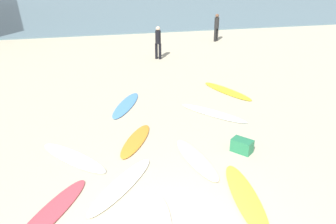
{
  "coord_description": "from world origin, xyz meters",
  "views": [
    {
      "loc": [
        -1.18,
        -4.92,
        4.97
      ],
      "look_at": [
        1.09,
        5.1,
        0.3
      ],
      "focal_mm": 37.2,
      "sensor_mm": 36.0,
      "label": 1
    }
  ],
  "objects_px": {
    "surfboard_3": "(136,141)",
    "beachgoer_mid": "(217,26)",
    "surfboard_9": "(227,91)",
    "surfboard_5": "(121,185)",
    "surfboard_1": "(246,197)",
    "surfboard_0": "(73,157)",
    "surfboard_4": "(126,105)",
    "surfboard_2": "(50,213)",
    "beachgoer_near": "(158,41)",
    "surfboard_6": "(213,113)",
    "surfboard_7": "(196,159)",
    "beach_cooler": "(242,146)"
  },
  "relations": [
    {
      "from": "surfboard_1",
      "to": "surfboard_7",
      "type": "bearing_deg",
      "value": -64.9
    },
    {
      "from": "surfboard_4",
      "to": "surfboard_5",
      "type": "bearing_deg",
      "value": -72.81
    },
    {
      "from": "beachgoer_mid",
      "to": "beach_cooler",
      "type": "bearing_deg",
      "value": -138.88
    },
    {
      "from": "surfboard_2",
      "to": "surfboard_9",
      "type": "distance_m",
      "value": 8.61
    },
    {
      "from": "beachgoer_mid",
      "to": "surfboard_6",
      "type": "bearing_deg",
      "value": -142.35
    },
    {
      "from": "surfboard_1",
      "to": "beachgoer_mid",
      "type": "xyz_separation_m",
      "value": [
        4.65,
        14.78,
        0.89
      ]
    },
    {
      "from": "surfboard_1",
      "to": "surfboard_5",
      "type": "xyz_separation_m",
      "value": [
        -2.65,
        1.07,
        -0.0
      ]
    },
    {
      "from": "surfboard_5",
      "to": "surfboard_9",
      "type": "height_order",
      "value": "surfboard_5"
    },
    {
      "from": "beachgoer_mid",
      "to": "surfboard_4",
      "type": "bearing_deg",
      "value": -158.58
    },
    {
      "from": "surfboard_7",
      "to": "surfboard_9",
      "type": "height_order",
      "value": "surfboard_7"
    },
    {
      "from": "surfboard_6",
      "to": "beachgoer_mid",
      "type": "bearing_deg",
      "value": -150.53
    },
    {
      "from": "surfboard_2",
      "to": "beachgoer_near",
      "type": "height_order",
      "value": "beachgoer_near"
    },
    {
      "from": "surfboard_5",
      "to": "surfboard_9",
      "type": "distance_m",
      "value": 7.05
    },
    {
      "from": "surfboard_6",
      "to": "surfboard_2",
      "type": "bearing_deg",
      "value": -1.43
    },
    {
      "from": "surfboard_4",
      "to": "surfboard_9",
      "type": "xyz_separation_m",
      "value": [
        4.07,
        0.51,
        0.0
      ]
    },
    {
      "from": "surfboard_9",
      "to": "surfboard_5",
      "type": "bearing_deg",
      "value": -155.91
    },
    {
      "from": "surfboard_1",
      "to": "surfboard_5",
      "type": "distance_m",
      "value": 2.86
    },
    {
      "from": "surfboard_0",
      "to": "surfboard_2",
      "type": "distance_m",
      "value": 2.19
    },
    {
      "from": "surfboard_0",
      "to": "surfboard_9",
      "type": "distance_m",
      "value": 6.94
    },
    {
      "from": "surfboard_3",
      "to": "beach_cooler",
      "type": "height_order",
      "value": "beach_cooler"
    },
    {
      "from": "surfboard_1",
      "to": "surfboard_4",
      "type": "height_order",
      "value": "surfboard_1"
    },
    {
      "from": "surfboard_9",
      "to": "beachgoer_mid",
      "type": "bearing_deg",
      "value": 49.07
    },
    {
      "from": "surfboard_3",
      "to": "surfboard_4",
      "type": "distance_m",
      "value": 2.69
    },
    {
      "from": "surfboard_1",
      "to": "surfboard_9",
      "type": "relative_size",
      "value": 1.03
    },
    {
      "from": "surfboard_2",
      "to": "surfboard_9",
      "type": "relative_size",
      "value": 1.01
    },
    {
      "from": "surfboard_3",
      "to": "beachgoer_mid",
      "type": "xyz_separation_m",
      "value": [
        6.67,
        11.66,
        0.89
      ]
    },
    {
      "from": "surfboard_5",
      "to": "beachgoer_near",
      "type": "bearing_deg",
      "value": 113.39
    },
    {
      "from": "surfboard_5",
      "to": "surfboard_4",
      "type": "bearing_deg",
      "value": 121.51
    },
    {
      "from": "surfboard_5",
      "to": "beachgoer_mid",
      "type": "distance_m",
      "value": 15.56
    },
    {
      "from": "surfboard_2",
      "to": "beachgoer_mid",
      "type": "bearing_deg",
      "value": -88.73
    },
    {
      "from": "surfboard_0",
      "to": "surfboard_1",
      "type": "xyz_separation_m",
      "value": [
        3.78,
        -2.57,
        0.01
      ]
    },
    {
      "from": "surfboard_1",
      "to": "surfboard_2",
      "type": "distance_m",
      "value": 4.23
    },
    {
      "from": "surfboard_9",
      "to": "surfboard_3",
      "type": "bearing_deg",
      "value": -165.98
    },
    {
      "from": "surfboard_0",
      "to": "beachgoer_near",
      "type": "height_order",
      "value": "beachgoer_near"
    },
    {
      "from": "beach_cooler",
      "to": "surfboard_7",
      "type": "bearing_deg",
      "value": -173.78
    },
    {
      "from": "surfboard_2",
      "to": "surfboard_9",
      "type": "bearing_deg",
      "value": -103.84
    },
    {
      "from": "surfboard_7",
      "to": "surfboard_0",
      "type": "bearing_deg",
      "value": -23.63
    },
    {
      "from": "surfboard_3",
      "to": "surfboard_4",
      "type": "height_order",
      "value": "surfboard_3"
    },
    {
      "from": "beachgoer_near",
      "to": "beach_cooler",
      "type": "xyz_separation_m",
      "value": [
        0.41,
        -9.68,
        -0.75
      ]
    },
    {
      "from": "surfboard_2",
      "to": "surfboard_6",
      "type": "xyz_separation_m",
      "value": [
        5.02,
        4.03,
        -0.0
      ]
    },
    {
      "from": "surfboard_1",
      "to": "beachgoer_mid",
      "type": "distance_m",
      "value": 15.52
    },
    {
      "from": "surfboard_4",
      "to": "surfboard_5",
      "type": "height_order",
      "value": "surfboard_5"
    },
    {
      "from": "surfboard_3",
      "to": "beachgoer_near",
      "type": "distance_m",
      "value": 8.84
    },
    {
      "from": "surfboard_0",
      "to": "surfboard_3",
      "type": "xyz_separation_m",
      "value": [
        1.75,
        0.55,
        0.0
      ]
    },
    {
      "from": "surfboard_4",
      "to": "surfboard_7",
      "type": "bearing_deg",
      "value": -45.92
    },
    {
      "from": "surfboard_7",
      "to": "surfboard_9",
      "type": "xyz_separation_m",
      "value": [
        2.67,
        4.54,
        -0.01
      ]
    },
    {
      "from": "surfboard_5",
      "to": "beachgoer_mid",
      "type": "relative_size",
      "value": 1.5
    },
    {
      "from": "surfboard_1",
      "to": "surfboard_6",
      "type": "xyz_separation_m",
      "value": [
        0.82,
        4.46,
        -0.01
      ]
    },
    {
      "from": "surfboard_1",
      "to": "surfboard_6",
      "type": "relative_size",
      "value": 1.01
    },
    {
      "from": "surfboard_4",
      "to": "surfboard_9",
      "type": "height_order",
      "value": "surfboard_9"
    }
  ]
}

